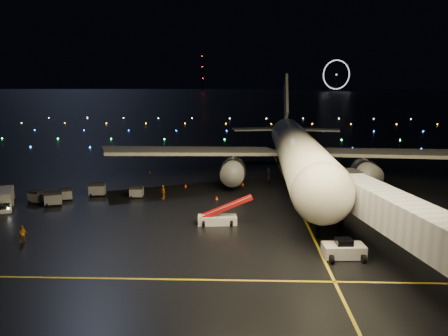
{
  "coord_description": "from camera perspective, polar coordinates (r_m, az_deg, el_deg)",
  "views": [
    {
      "loc": [
        4.14,
        -43.11,
        15.9
      ],
      "look_at": [
        2.3,
        12.0,
        5.0
      ],
      "focal_mm": 35.0,
      "sensor_mm": 36.0,
      "label": 1
    }
  ],
  "objects": [
    {
      "name": "ground",
      "position": [
        343.5,
        1.23,
        8.53
      ],
      "size": [
        2000.0,
        2000.0,
        0.0
      ],
      "primitive_type": "plane",
      "color": "black",
      "rests_on": "ground"
    },
    {
      "name": "baggage_cart_2",
      "position": [
        63.7,
        -20.06,
        -3.24
      ],
      "size": [
        2.19,
        1.88,
        1.57
      ],
      "primitive_type": "cube",
      "rotation": [
        0.0,
        0.0,
        0.38
      ],
      "color": "gray",
      "rests_on": "ground"
    },
    {
      "name": "lane_centre",
      "position": [
        60.75,
        9.3,
        -4.13
      ],
      "size": [
        0.25,
        80.0,
        0.02
      ],
      "primitive_type": "cube",
      "color": "gold",
      "rests_on": "ground"
    },
    {
      "name": "baggage_cart_0",
      "position": [
        62.31,
        -11.36,
        -3.1
      ],
      "size": [
        1.8,
        1.26,
        1.52
      ],
      "primitive_type": "cube",
      "rotation": [
        0.0,
        0.0,
        0.01
      ],
      "color": "gray",
      "rests_on": "ground"
    },
    {
      "name": "baggage_cart_1",
      "position": [
        64.6,
        -16.24,
        -2.69
      ],
      "size": [
        2.31,
        1.75,
        1.83
      ],
      "primitive_type": "cube",
      "rotation": [
        0.0,
        0.0,
        0.12
      ],
      "color": "gray",
      "rests_on": "ground"
    },
    {
      "name": "safety_cone_2",
      "position": [
        67.41,
        -5.03,
        -2.29
      ],
      "size": [
        0.51,
        0.51,
        0.48
      ],
      "primitive_type": "cone",
      "rotation": [
        0.0,
        0.0,
        0.24
      ],
      "color": "#F43F09",
      "rests_on": "ground"
    },
    {
      "name": "crew_c",
      "position": [
        61.03,
        -7.94,
        -3.12
      ],
      "size": [
        0.9,
        1.18,
        1.87
      ],
      "primitive_type": "imported",
      "rotation": [
        0.0,
        0.0,
        -1.11
      ],
      "color": "orange",
      "rests_on": "ground"
    },
    {
      "name": "service_truck",
      "position": [
        62.38,
        -26.82,
        -3.65
      ],
      "size": [
        4.61,
        7.0,
        2.47
      ],
      "primitive_type": "cube",
      "rotation": [
        0.0,
        0.0,
        0.41
      ],
      "color": "silver",
      "rests_on": "ground"
    },
    {
      "name": "baggage_cart_4",
      "position": [
        63.63,
        -23.27,
        -3.45
      ],
      "size": [
        2.35,
        2.06,
        1.67
      ],
      "primitive_type": "cube",
      "rotation": [
        0.0,
        0.0,
        -0.43
      ],
      "color": "gray",
      "rests_on": "ground"
    },
    {
      "name": "safety_cone_1",
      "position": [
        68.13,
        2.47,
        -2.09
      ],
      "size": [
        0.63,
        0.63,
        0.55
      ],
      "primitive_type": "cone",
      "rotation": [
        0.0,
        0.0,
        0.38
      ],
      "color": "#F43F09",
      "rests_on": "ground"
    },
    {
      "name": "radio_mast",
      "position": [
        785.9,
        -2.84,
        12.34
      ],
      "size": [
        1.8,
        1.8,
        64.0
      ],
      "primitive_type": "cylinder",
      "color": "black",
      "rests_on": "ground"
    },
    {
      "name": "ferris_wheel",
      "position": [
        780.99,
        14.47,
        11.58
      ],
      "size": [
        49.33,
        16.8,
        52.0
      ],
      "primitive_type": null,
      "rotation": [
        0.0,
        0.0,
        0.26
      ],
      "color": "black",
      "rests_on": "ground"
    },
    {
      "name": "baggage_cart_3",
      "position": [
        61.51,
        -21.42,
        -3.72
      ],
      "size": [
        2.52,
        2.14,
        1.82
      ],
      "primitive_type": "cube",
      "rotation": [
        0.0,
        0.0,
        0.35
      ],
      "color": "gray",
      "rests_on": "ground"
    },
    {
      "name": "crew_b",
      "position": [
        48.9,
        -24.76,
        -7.79
      ],
      "size": [
        1.06,
        1.0,
        1.73
      ],
      "primitive_type": "imported",
      "rotation": [
        0.0,
        0.0,
        0.55
      ],
      "color": "orange",
      "rests_on": "ground"
    },
    {
      "name": "taxiway_lights",
      "position": [
        149.99,
        0.32,
        5.17
      ],
      "size": [
        164.0,
        92.0,
        0.36
      ],
      "primitive_type": null,
      "color": "black",
      "rests_on": "ground"
    },
    {
      "name": "safety_cone_0",
      "position": [
        60.12,
        -0.94,
        -3.91
      ],
      "size": [
        0.57,
        0.57,
        0.5
      ],
      "primitive_type": "cone",
      "rotation": [
        0.0,
        0.0,
        0.36
      ],
      "color": "#F43F09",
      "rests_on": "ground"
    },
    {
      "name": "safety_cone_3",
      "position": [
        78.46,
        -9.65,
        -0.49
      ],
      "size": [
        0.43,
        0.43,
        0.48
      ],
      "primitive_type": "cone",
      "rotation": [
        0.0,
        0.0,
        0.03
      ],
      "color": "#F43F09",
      "rests_on": "ground"
    },
    {
      "name": "airliner",
      "position": [
        71.43,
        9.41,
        5.32
      ],
      "size": [
        64.25,
        61.27,
        17.59
      ],
      "primitive_type": null,
      "rotation": [
        0.0,
        0.0,
        -0.04
      ],
      "color": "beige",
      "rests_on": "ground"
    },
    {
      "name": "pushback_tug",
      "position": [
        42.17,
        15.37,
        -10.07
      ],
      "size": [
        3.88,
        2.19,
        1.8
      ],
      "primitive_type": "cube",
      "rotation": [
        0.0,
        0.0,
        0.06
      ],
      "color": "silver",
      "rests_on": "ground"
    },
    {
      "name": "belt_loader",
      "position": [
        49.63,
        -0.89,
        -5.6
      ],
      "size": [
        6.59,
        2.32,
        3.13
      ],
      "primitive_type": null,
      "rotation": [
        0.0,
        0.0,
        0.09
      ],
      "color": "silver",
      "rests_on": "ground"
    },
    {
      "name": "lane_cross",
      "position": [
        37.85,
        -12.63,
        -13.93
      ],
      "size": [
        60.0,
        0.25,
        0.02
      ],
      "primitive_type": "cube",
      "color": "gold",
      "rests_on": "ground"
    }
  ]
}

